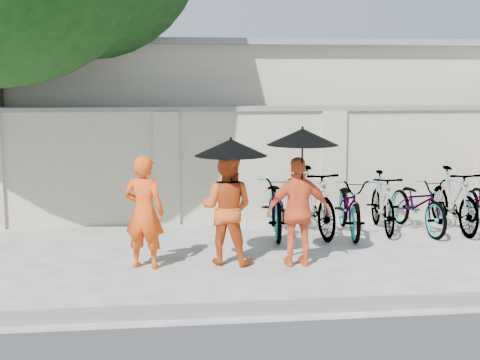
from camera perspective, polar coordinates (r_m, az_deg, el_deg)
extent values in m
plane|color=silver|center=(9.07, 0.45, -7.70)|extent=(80.00, 80.00, 0.00)
cube|color=gray|center=(7.45, 2.16, -10.86)|extent=(40.00, 0.16, 0.12)
cube|color=beige|center=(12.13, 3.20, 1.20)|extent=(20.00, 0.30, 2.00)
cube|color=beige|center=(15.98, 4.36, 5.09)|extent=(14.00, 6.00, 3.20)
imported|color=#FF5312|center=(9.12, -8.18, -2.72)|extent=(0.66, 0.54, 1.54)
imported|color=#DE531B|center=(9.24, -1.14, -2.43)|extent=(0.92, 0.83, 1.56)
cylinder|color=black|center=(9.09, -0.78, 0.45)|extent=(0.02, 0.02, 0.75)
cone|color=black|center=(9.05, -0.79, 2.80)|extent=(1.00, 1.00, 0.23)
imported|color=#FF662E|center=(9.16, 5.04, -2.73)|extent=(0.90, 0.40, 1.51)
cylinder|color=black|center=(9.00, 5.31, 0.73)|extent=(0.02, 0.02, 0.94)
cone|color=black|center=(8.95, 5.35, 3.70)|extent=(0.97, 0.97, 0.22)
imported|color=gray|center=(11.05, 3.13, -2.04)|extent=(0.89, 2.03, 1.03)
imported|color=gray|center=(11.08, 6.29, -1.81)|extent=(0.78, 1.92, 1.12)
imported|color=gray|center=(11.19, 9.36, -2.13)|extent=(0.86, 1.94, 0.99)
imported|color=gray|center=(11.50, 12.07, -1.86)|extent=(0.66, 1.73, 1.01)
imported|color=gray|center=(11.66, 14.96, -1.94)|extent=(0.87, 1.90, 0.96)
imported|color=gray|center=(11.84, 17.78, -1.61)|extent=(0.53, 1.81, 1.08)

